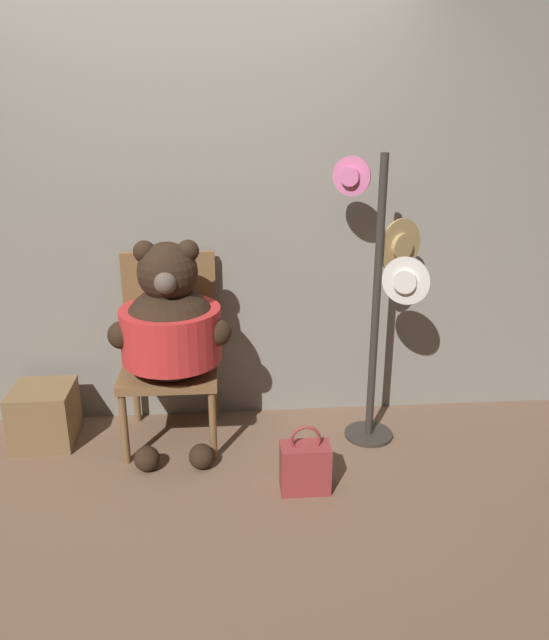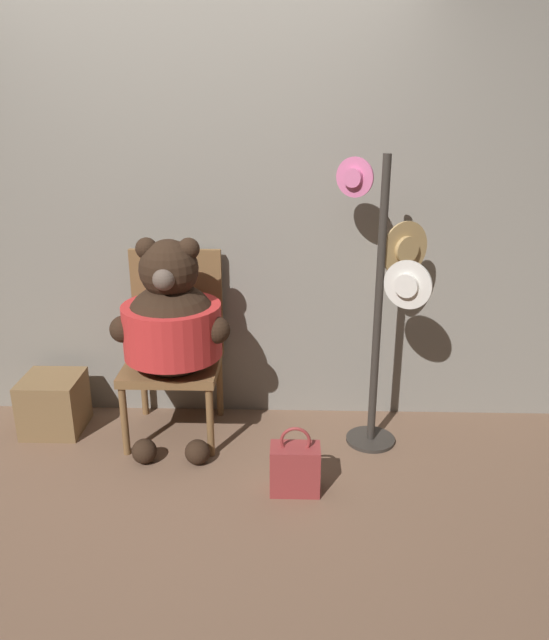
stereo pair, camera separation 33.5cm
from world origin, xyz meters
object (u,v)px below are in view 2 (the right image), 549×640
chair (175,341)px  teddy_bear (172,324)px  hat_display_rack (385,298)px  handbag_on_ground (295,468)px

chair → teddy_bear: (0.03, -0.18, 0.17)m
hat_display_rack → handbag_on_ground: hat_display_rack is taller
teddy_bear → hat_display_rack: (1.15, 0.04, 0.15)m
teddy_bear → hat_display_rack: bearing=2.1°
chair → handbag_on_ground: 1.04m
hat_display_rack → chair: bearing=173.1°
hat_display_rack → handbag_on_ground: size_ratio=4.43×
handbag_on_ground → chair: bearing=137.0°
chair → teddy_bear: teddy_bear is taller
chair → handbag_on_ground: size_ratio=2.89×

